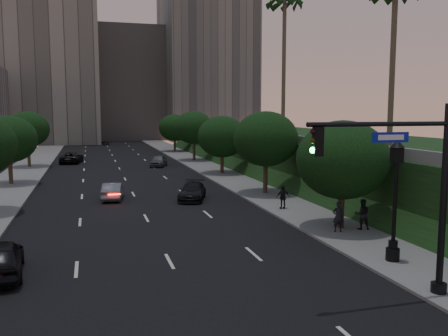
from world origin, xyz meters
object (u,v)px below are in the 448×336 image
object	(u,v)px
street_lamp	(395,205)
sedan_far_left	(72,158)
sedan_far_right	(159,161)
pedestrian_b	(362,214)
sedan_mid_left	(113,191)
traffic_signal_mast	(418,199)
pedestrian_c	(283,197)
sedan_near_right	(192,191)
pedestrian_a	(338,217)

from	to	relation	value
street_lamp	sedan_far_left	world-z (taller)	street_lamp
street_lamp	sedan_far_right	xyz separation A→B (m)	(-4.68, 40.01, -1.93)
street_lamp	pedestrian_b	size ratio (longest dim) A/B	3.27
sedan_mid_left	sedan_far_left	bearing A→B (deg)	-73.92
traffic_signal_mast	sedan_mid_left	bearing A→B (deg)	112.35
sedan_mid_left	pedestrian_c	size ratio (longest dim) A/B	2.51
sedan_far_left	sedan_mid_left	bearing A→B (deg)	106.31
sedan_near_right	pedestrian_a	bearing A→B (deg)	-46.88
pedestrian_c	pedestrian_b	bearing A→B (deg)	109.60
street_lamp	pedestrian_b	bearing A→B (deg)	71.53
sedan_far_left	street_lamp	bearing A→B (deg)	116.10
pedestrian_b	sedan_far_right	bearing A→B (deg)	-61.87
sedan_near_right	pedestrian_b	world-z (taller)	pedestrian_b
street_lamp	pedestrian_a	distance (m)	5.41
traffic_signal_mast	pedestrian_b	bearing A→B (deg)	68.57
sedan_far_left	pedestrian_a	size ratio (longest dim) A/B	3.07
pedestrian_a	street_lamp	bearing A→B (deg)	97.38
street_lamp	pedestrian_b	world-z (taller)	street_lamp
sedan_far_right	pedestrian_c	world-z (taller)	pedestrian_c
pedestrian_a	pedestrian_b	xyz separation A→B (m)	(1.59, 0.15, 0.02)
sedan_mid_left	pedestrian_a	xyz separation A→B (m)	(11.34, -14.03, 0.33)
street_lamp	sedan_mid_left	distance (m)	22.28
traffic_signal_mast	sedan_far_right	bearing A→B (deg)	93.83
pedestrian_b	pedestrian_c	distance (m)	6.75
sedan_far_left	sedan_near_right	size ratio (longest dim) A/B	1.15
sedan_near_right	sedan_far_right	world-z (taller)	sedan_far_right
sedan_mid_left	traffic_signal_mast	bearing A→B (deg)	120.39
traffic_signal_mast	sedan_far_right	xyz separation A→B (m)	(-2.92, 43.69, -2.97)
sedan_far_right	pedestrian_b	distance (m)	35.30
pedestrian_a	pedestrian_c	xyz separation A→B (m)	(-0.44, 6.59, -0.04)
traffic_signal_mast	pedestrian_a	size ratio (longest dim) A/B	4.15
sedan_near_right	pedestrian_b	xyz separation A→B (m)	(7.12, -12.07, 0.36)
traffic_signal_mast	sedan_far_left	xyz separation A→B (m)	(-13.31, 50.52, -2.95)
sedan_near_right	pedestrian_c	distance (m)	7.59
pedestrian_b	pedestrian_c	world-z (taller)	pedestrian_b
sedan_mid_left	sedan_far_right	xyz separation A→B (m)	(6.48, 20.82, 0.05)
street_lamp	pedestrian_c	distance (m)	11.87
pedestrian_a	sedan_mid_left	bearing A→B (deg)	-41.72
traffic_signal_mast	street_lamp	size ratio (longest dim) A/B	1.25
traffic_signal_mast	pedestrian_c	bearing A→B (deg)	84.48
traffic_signal_mast	street_lamp	bearing A→B (deg)	64.50
traffic_signal_mast	pedestrian_a	xyz separation A→B (m)	(1.93, 8.83, -2.68)
street_lamp	pedestrian_b	distance (m)	5.82
pedestrian_c	sedan_mid_left	bearing A→B (deg)	-32.30
traffic_signal_mast	sedan_mid_left	size ratio (longest dim) A/B	1.75
sedan_far_right	pedestrian_b	world-z (taller)	pedestrian_b
sedan_near_right	pedestrian_b	distance (m)	14.02
sedan_near_right	pedestrian_a	world-z (taller)	pedestrian_a
sedan_far_left	pedestrian_c	distance (m)	38.09
sedan_near_right	pedestrian_a	distance (m)	13.41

